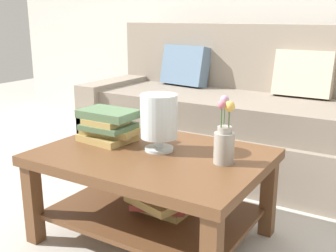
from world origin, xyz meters
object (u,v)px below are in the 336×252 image
object	(u,v)px
coffee_table	(153,178)
flower_pitcher	(224,140)
couch	(234,119)
glass_hurricane_vase	(159,118)
book_stack_main	(108,126)

from	to	relation	value
coffee_table	flower_pitcher	size ratio (longest dim) A/B	3.55
couch	glass_hurricane_vase	size ratio (longest dim) A/B	7.89
coffee_table	flower_pitcher	xyz separation A→B (m)	(0.36, 0.04, 0.24)
couch	book_stack_main	world-z (taller)	couch
glass_hurricane_vase	flower_pitcher	distance (m)	0.36
book_stack_main	flower_pitcher	size ratio (longest dim) A/B	1.01
couch	book_stack_main	xyz separation A→B (m)	(-0.24, -1.17, 0.19)
book_stack_main	glass_hurricane_vase	world-z (taller)	glass_hurricane_vase
couch	glass_hurricane_vase	world-z (taller)	couch
couch	flower_pitcher	size ratio (longest dim) A/B	7.26
coffee_table	flower_pitcher	world-z (taller)	flower_pitcher
couch	flower_pitcher	world-z (taller)	couch
book_stack_main	flower_pitcher	xyz separation A→B (m)	(0.67, 0.00, 0.02)
coffee_table	book_stack_main	distance (m)	0.38
couch	flower_pitcher	xyz separation A→B (m)	(0.43, -1.17, 0.21)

